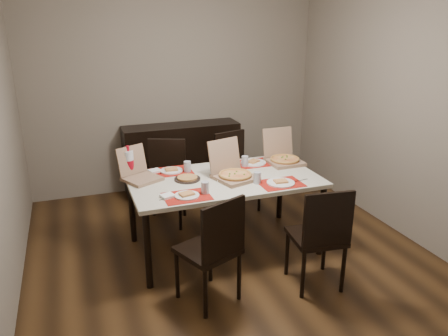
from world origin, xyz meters
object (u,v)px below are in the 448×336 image
Objects in this scene: dining_table at (224,184)px; chair_near_left at (214,247)px; sideboard at (182,158)px; dip_bowl at (222,172)px; chair_far_right at (235,168)px; soda_bottle at (129,164)px; pizza_box_center at (233,173)px; chair_near_right at (320,234)px; chair_far_left at (166,178)px.

chair_near_left reaches higher than dining_table.
dip_bowl is at bearing -89.24° from sideboard.
chair_near_left is 1.00× the size of chair_far_right.
dining_table is 0.94m from soda_bottle.
pizza_box_center reaches higher than dining_table.
pizza_box_center reaches higher than soda_bottle.
chair_near_right is at bearing -78.83° from sideboard.
chair_far_right is (0.85, 0.07, 0.00)m from chair_far_left.
sideboard is 1.56m from dip_bowl.
chair_far_right is at bearing 4.47° from chair_far_left.
chair_far_left reaches higher than dining_table.
dip_bowl is at bearing -58.93° from chair_far_left.
chair_far_left is 0.85m from chair_far_right.
dining_table is 3.80× the size of pizza_box_center.
sideboard is 1.61× the size of chair_far_left.
chair_near_right and chair_far_left have the same top height.
soda_bottle reaches higher than chair_far_left.
pizza_box_center is (0.46, 0.78, 0.30)m from chair_near_left.
chair_near_left is 0.95m from pizza_box_center.
chair_far_left is at bearing 90.35° from chair_near_left.
chair_far_left is (-0.01, 1.65, 0.00)m from chair_near_left.
chair_near_left is at bearing -98.90° from sideboard.
dip_bowl is at bearing 114.92° from chair_near_right.
chair_far_left reaches higher than sideboard.
pizza_box_center is (-0.38, -0.93, 0.30)m from chair_far_right.
chair_near_left is 3.01× the size of soda_bottle.
soda_bottle is (-0.93, 0.39, 0.07)m from pizza_box_center.
chair_far_left is 3.01× the size of soda_bottle.
soda_bottle reaches higher than chair_near_left.
pizza_box_center is at bearing -31.01° from dining_table.
chair_far_right is at bearing -59.51° from sideboard.
chair_far_left reaches higher than dip_bowl.
dining_table is at bearing 119.02° from chair_near_right.
pizza_box_center is 1.54× the size of soda_bottle.
chair_near_right is 1.96× the size of pizza_box_center.
sideboard is at bearing 101.17° from chair_near_right.
sideboard is at bearing 90.76° from dip_bowl.
soda_bottle is at bearing 157.10° from pizza_box_center.
chair_far_right is at bearing 22.50° from soda_bottle.
chair_near_left is (-0.39, -2.48, 0.06)m from sideboard.
dining_table is 5.83× the size of soda_bottle.
pizza_box_center is at bearing -22.90° from soda_bottle.
chair_far_right is 1.05m from pizza_box_center.
chair_near_left is 1.65m from chair_far_left.
chair_near_right is (0.51, -2.58, 0.06)m from sideboard.
dining_table is 1.08m from chair_near_right.
dip_bowl is at bearing 66.76° from chair_near_left.
chair_near_right is at bearing -88.16° from chair_far_right.
chair_near_left is at bearing 173.43° from chair_near_right.
pizza_box_center is at bearing -112.21° from chair_far_right.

